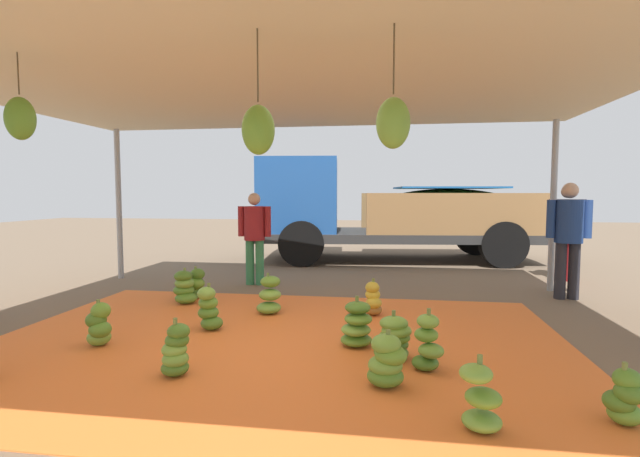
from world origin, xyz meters
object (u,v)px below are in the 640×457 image
at_px(banana_bunch_4, 176,351).
at_px(banana_bunch_6, 99,326).
at_px(worker_0, 569,232).
at_px(worker_1, 255,231).
at_px(banana_bunch_8, 196,284).
at_px(banana_bunch_11, 387,362).
at_px(worker_2, 567,225).
at_px(banana_bunch_9, 393,339).
at_px(banana_bunch_13, 209,309).
at_px(banana_bunch_3, 185,288).
at_px(banana_bunch_1, 270,296).
at_px(banana_bunch_12, 373,300).
at_px(cargo_truck_main, 384,210).
at_px(banana_bunch_10, 428,344).
at_px(banana_bunch_2, 625,398).
at_px(banana_bunch_7, 481,400).
at_px(banana_bunch_0, 357,326).

bearing_deg(banana_bunch_4, banana_bunch_6, 151.77).
xyz_separation_m(worker_0, worker_1, (-4.97, 0.38, -0.09)).
height_order(banana_bunch_8, worker_0, worker_0).
height_order(banana_bunch_11, worker_2, worker_2).
distance_m(banana_bunch_9, worker_2, 5.55).
bearing_deg(banana_bunch_13, banana_bunch_3, 125.42).
bearing_deg(banana_bunch_13, banana_bunch_1, 58.55).
xyz_separation_m(banana_bunch_12, cargo_truck_main, (0.06, 5.20, 0.97)).
bearing_deg(banana_bunch_4, banana_bunch_9, 20.35).
distance_m(banana_bunch_8, banana_bunch_10, 4.05).
bearing_deg(cargo_truck_main, banana_bunch_11, -88.98).
relative_size(banana_bunch_2, banana_bunch_7, 0.86).
relative_size(banana_bunch_2, cargo_truck_main, 0.07).
height_order(banana_bunch_8, worker_1, worker_1).
bearing_deg(worker_2, banana_bunch_2, -105.55).
height_order(banana_bunch_3, banana_bunch_7, banana_bunch_7).
bearing_deg(banana_bunch_0, cargo_truck_main, 88.40).
relative_size(banana_bunch_11, banana_bunch_13, 0.86).
xyz_separation_m(banana_bunch_10, banana_bunch_11, (-0.36, -0.40, -0.03)).
height_order(banana_bunch_10, banana_bunch_13, banana_bunch_10).
xyz_separation_m(banana_bunch_9, banana_bunch_13, (-2.11, 0.65, 0.04)).
distance_m(banana_bunch_2, cargo_truck_main, 8.09).
height_order(banana_bunch_1, banana_bunch_4, banana_bunch_1).
bearing_deg(banana_bunch_10, banana_bunch_13, 159.40).
distance_m(banana_bunch_0, banana_bunch_12, 1.25).
distance_m(banana_bunch_0, banana_bunch_7, 1.87).
distance_m(cargo_truck_main, worker_1, 4.03).
distance_m(banana_bunch_7, banana_bunch_12, 2.97).
distance_m(banana_bunch_10, banana_bunch_12, 1.90).
bearing_deg(worker_0, worker_2, 71.65).
height_order(banana_bunch_3, worker_1, worker_1).
height_order(banana_bunch_1, banana_bunch_11, banana_bunch_1).
height_order(banana_bunch_0, banana_bunch_3, banana_bunch_0).
relative_size(banana_bunch_8, worker_1, 0.30).
distance_m(banana_bunch_12, worker_0, 3.29).
height_order(banana_bunch_7, banana_bunch_12, banana_bunch_7).
bearing_deg(banana_bunch_3, banana_bunch_7, -41.72).
relative_size(banana_bunch_0, banana_bunch_3, 1.02).
height_order(banana_bunch_9, banana_bunch_13, banana_bunch_13).
bearing_deg(banana_bunch_13, banana_bunch_4, -79.95).
relative_size(banana_bunch_1, banana_bunch_4, 1.07).
xyz_separation_m(banana_bunch_1, banana_bunch_2, (3.16, -2.55, -0.04)).
bearing_deg(banana_bunch_9, banana_bunch_0, 139.98).
bearing_deg(banana_bunch_6, banana_bunch_7, -18.81).
bearing_deg(banana_bunch_1, banana_bunch_6, -132.06).
relative_size(banana_bunch_2, banana_bunch_4, 0.88).
distance_m(banana_bunch_7, worker_1, 5.57).
height_order(banana_bunch_2, worker_0, worker_0).
distance_m(banana_bunch_10, worker_2, 5.60).
height_order(worker_0, worker_2, worker_0).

